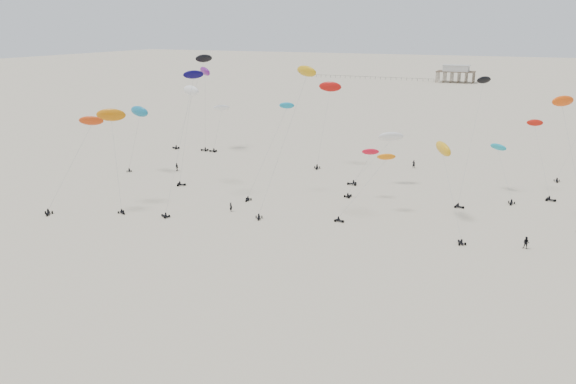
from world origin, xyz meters
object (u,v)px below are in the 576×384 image
at_px(pavilion_main, 456,75).
at_px(rig_9, 187,106).
at_px(spectator_0, 231,211).
at_px(rig_0, 80,143).
at_px(rig_4, 299,94).

relative_size(pavilion_main, rig_9, 0.80).
xyz_separation_m(pavilion_main, spectator_0, (-3.87, -255.81, -4.22)).
relative_size(pavilion_main, spectator_0, 10.64).
distance_m(pavilion_main, spectator_0, 255.87).
xyz_separation_m(rig_9, spectator_0, (10.58, -3.55, -17.79)).
relative_size(rig_0, spectator_0, 9.01).
distance_m(rig_4, spectator_0, 24.35).
xyz_separation_m(rig_0, spectator_0, (23.55, 10.29, -12.37)).
distance_m(rig_0, spectator_0, 28.52).
relative_size(pavilion_main, rig_4, 0.81).
distance_m(rig_4, rig_9, 22.58).
bearing_deg(rig_4, pavilion_main, -109.50).
relative_size(rig_0, rig_4, 0.68).
xyz_separation_m(pavilion_main, rig_9, (-14.45, -252.26, 13.57)).
bearing_deg(rig_4, spectator_0, -6.23).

